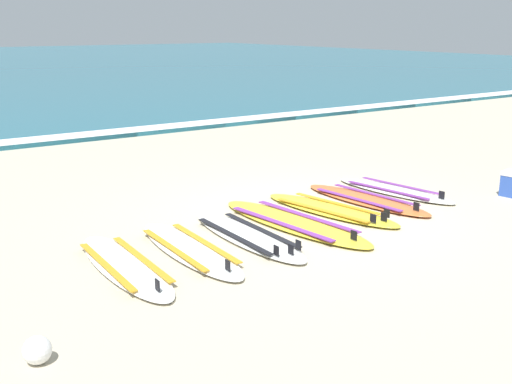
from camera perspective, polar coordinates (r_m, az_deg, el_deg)
name	(u,v)px	position (r m, az deg, el deg)	size (l,w,h in m)	color
ground_plane	(310,214)	(8.45, 5.00, -2.02)	(80.00, 80.00, 0.00)	#C1B599
wave_foam_strip	(111,134)	(14.65, -13.25, 5.22)	(80.00, 0.72, 0.11)	white
surfboard_0	(125,265)	(6.71, -12.03, -6.63)	(0.60, 2.20, 0.18)	white
surfboard_1	(190,249)	(7.06, -6.15, -5.23)	(0.59, 2.21, 0.18)	white
surfboard_2	(247,236)	(7.45, -0.82, -4.03)	(0.56, 2.21, 0.18)	white
surfboard_3	(293,222)	(7.95, 3.48, -2.82)	(0.94, 2.62, 0.18)	yellow
surfboard_4	(330,210)	(8.54, 6.87, -1.62)	(0.96, 2.28, 0.18)	yellow
surfboard_5	(366,200)	(9.10, 10.14, -0.69)	(0.80, 2.25, 0.18)	orange
surfboard_6	(394,190)	(9.70, 12.63, 0.16)	(0.83, 2.12, 0.18)	silver
beach_ball	(37,350)	(5.10, -19.54, -13.57)	(0.22, 0.22, 0.22)	white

